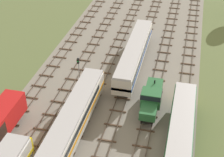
% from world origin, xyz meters
% --- Properties ---
extents(ground_plane, '(480.00, 480.00, 0.00)m').
position_xyz_m(ground_plane, '(0.00, 56.00, 0.00)').
color(ground_plane, '#5B6B3D').
extents(ballast_bed, '(25.94, 176.00, 0.01)m').
position_xyz_m(ballast_bed, '(0.00, 56.00, 0.00)').
color(ballast_bed, gray).
rests_on(ballast_bed, ground).
extents(track_far_left, '(2.40, 126.00, 0.29)m').
position_xyz_m(track_far_left, '(-10.97, 57.00, 0.14)').
color(track_far_left, '#47382D').
rests_on(track_far_left, ground).
extents(track_left, '(2.40, 126.00, 0.29)m').
position_xyz_m(track_left, '(-6.58, 57.00, 0.14)').
color(track_left, '#47382D').
rests_on(track_left, ground).
extents(track_centre_left, '(2.40, 126.00, 0.29)m').
position_xyz_m(track_centre_left, '(-2.19, 57.00, 0.14)').
color(track_centre_left, '#47382D').
rests_on(track_centre_left, ground).
extents(track_centre, '(2.40, 126.00, 0.29)m').
position_xyz_m(track_centre, '(2.19, 57.00, 0.14)').
color(track_centre, '#47382D').
rests_on(track_centre, ground).
extents(track_centre_right, '(2.40, 126.00, 0.29)m').
position_xyz_m(track_centre_right, '(6.58, 57.00, 0.14)').
color(track_centre_right, '#47382D').
rests_on(track_centre_right, ground).
extents(track_right, '(2.40, 126.00, 0.29)m').
position_xyz_m(track_right, '(10.97, 57.00, 0.14)').
color(track_right, '#47382D').
rests_on(track_right, ground).
extents(diesel_railcar_right_mid, '(2.96, 20.50, 3.80)m').
position_xyz_m(diesel_railcar_right_mid, '(10.97, 33.67, 2.60)').
color(diesel_railcar_right_mid, '#286638').
rests_on(diesel_railcar_right_mid, ground).
extents(diesel_railcar_centre_left_midfar, '(2.96, 20.50, 3.80)m').
position_xyz_m(diesel_railcar_centre_left_midfar, '(-2.19, 34.18, 2.60)').
color(diesel_railcar_centre_left_midfar, beige).
rests_on(diesel_railcar_centre_left_midfar, ground).
extents(shunter_loco_centre_right_far, '(2.74, 8.46, 3.10)m').
position_xyz_m(shunter_loco_centre_right_far, '(6.58, 42.06, 2.01)').
color(shunter_loco_centre_right_far, '#286638').
rests_on(shunter_loco_centre_right_far, ground).
extents(diesel_railcar_centre_farther, '(2.96, 20.50, 3.80)m').
position_xyz_m(diesel_railcar_centre_farther, '(2.19, 52.57, 2.60)').
color(diesel_railcar_centre_farther, beige).
rests_on(diesel_railcar_centre_farther, ground).
extents(signal_post_nearest, '(0.28, 0.47, 5.89)m').
position_xyz_m(signal_post_nearest, '(-4.39, 43.82, 3.71)').
color(signal_post_nearest, gray).
rests_on(signal_post_nearest, ground).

